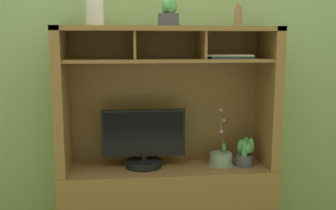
{
  "coord_description": "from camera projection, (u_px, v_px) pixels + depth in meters",
  "views": [
    {
      "loc": [
        -0.27,
        -2.48,
        1.35
      ],
      "look_at": [
        0.0,
        0.0,
        0.94
      ],
      "focal_mm": 41.33,
      "sensor_mm": 36.0,
      "label": 1
    }
  ],
  "objects": [
    {
      "name": "back_wall",
      "position": [
        164.0,
        34.0,
        2.68
      ],
      "size": [
        6.0,
        0.02,
        2.8
      ],
      "primitive_type": "cube",
      "color": "#8AA365",
      "rests_on": "ground"
    },
    {
      "name": "magazine_stack_left",
      "position": [
        228.0,
        56.0,
        2.52
      ],
      "size": [
        0.33,
        0.3,
        0.03
      ],
      "color": "#294348",
      "rests_on": "media_console"
    },
    {
      "name": "ceramic_vase",
      "position": [
        94.0,
        11.0,
        2.4
      ],
      "size": [
        0.12,
        0.12,
        0.19
      ],
      "color": "silver",
      "rests_on": "media_console"
    },
    {
      "name": "tv_monitor",
      "position": [
        144.0,
        143.0,
        2.56
      ],
      "size": [
        0.55,
        0.24,
        0.39
      ],
      "color": "black",
      "rests_on": "media_console"
    },
    {
      "name": "media_console",
      "position": [
        168.0,
        175.0,
        2.62
      ],
      "size": [
        1.41,
        0.44,
        1.44
      ],
      "color": "olive",
      "rests_on": "ground"
    },
    {
      "name": "potted_fern",
      "position": [
        245.0,
        153.0,
        2.6
      ],
      "size": [
        0.14,
        0.14,
        0.19
      ],
      "color": "#484A53",
      "rests_on": "media_console"
    },
    {
      "name": "potted_orchid",
      "position": [
        221.0,
        158.0,
        2.63
      ],
      "size": [
        0.17,
        0.17,
        0.39
      ],
      "color": "gray",
      "rests_on": "media_console"
    },
    {
      "name": "diffuser_bottle",
      "position": [
        238.0,
        16.0,
        2.5
      ],
      "size": [
        0.05,
        0.05,
        0.35
      ],
      "color": "#936C4B",
      "rests_on": "media_console"
    },
    {
      "name": "potted_succulent",
      "position": [
        169.0,
        13.0,
        2.41
      ],
      "size": [
        0.15,
        0.15,
        0.19
      ],
      "color": "#4B4353",
      "rests_on": "media_console"
    }
  ]
}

